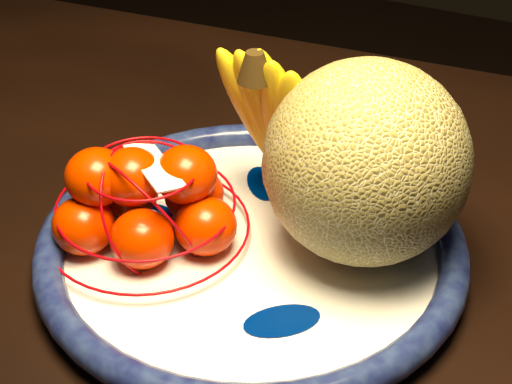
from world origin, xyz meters
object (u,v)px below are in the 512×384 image
at_px(cantaloupe, 366,162).
at_px(banana_bunch, 276,115).
at_px(fruit_bowl, 251,245).
at_px(dining_table, 235,277).
at_px(mandarin_bag, 146,202).

relative_size(cantaloupe, banana_bunch, 0.98).
distance_m(fruit_bowl, cantaloupe, 0.13).
bearing_deg(banana_bunch, dining_table, -113.28).
relative_size(fruit_bowl, mandarin_bag, 1.67).
bearing_deg(cantaloupe, fruit_bowl, -152.31).
xyz_separation_m(dining_table, mandarin_bag, (-0.05, -0.07, 0.13)).
xyz_separation_m(fruit_bowl, cantaloupe, (0.09, 0.05, 0.09)).
relative_size(dining_table, fruit_bowl, 3.66).
bearing_deg(mandarin_bag, cantaloupe, 22.53).
xyz_separation_m(cantaloupe, banana_bunch, (-0.10, 0.04, 0.00)).
bearing_deg(fruit_bowl, mandarin_bag, -162.77).
bearing_deg(banana_bunch, cantaloupe, -9.51).
height_order(fruit_bowl, banana_bunch, banana_bunch).
height_order(dining_table, cantaloupe, cantaloupe).
height_order(cantaloupe, mandarin_bag, cantaloupe).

